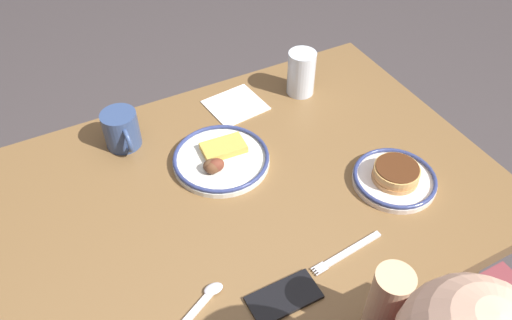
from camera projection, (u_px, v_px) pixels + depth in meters
dining_table at (249, 211)px, 1.28m from camera, size 1.19×0.84×0.72m
plate_near_main at (221, 159)px, 1.26m from camera, size 0.24×0.24×0.05m
plate_center_pancakes at (395, 177)px, 1.20m from camera, size 0.20×0.20×0.05m
coffee_mug at (121, 129)px, 1.28m from camera, size 0.09×0.13×0.10m
drinking_glass at (301, 75)px, 1.44m from camera, size 0.08×0.08×0.13m
cell_phone at (284, 298)px, 0.99m from camera, size 0.14×0.07×0.01m
paper_napkin at (235, 105)px, 1.43m from camera, size 0.17×0.16×0.00m
fork_near at (347, 253)px, 1.07m from camera, size 0.18×0.04×0.01m
tea_spoon at (196, 310)px, 0.97m from camera, size 0.19×0.10×0.01m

